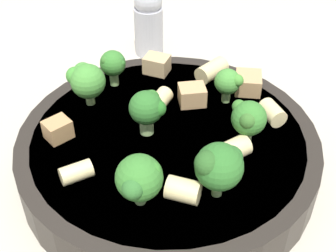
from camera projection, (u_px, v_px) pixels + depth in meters
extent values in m
plane|color=#BCB29E|center=(168.00, 168.00, 0.39)|extent=(2.00, 2.00, 0.00)
cylinder|color=#28231E|center=(168.00, 152.00, 0.38)|extent=(0.24, 0.24, 0.04)
cylinder|color=beige|center=(168.00, 139.00, 0.37)|extent=(0.22, 0.22, 0.01)
torus|color=#28231E|center=(168.00, 138.00, 0.37)|extent=(0.24, 0.24, 0.00)
cylinder|color=#84AD60|center=(135.00, 194.00, 0.31)|extent=(0.01, 0.01, 0.01)
sphere|color=#387A2D|center=(134.00, 177.00, 0.30)|extent=(0.03, 0.03, 0.03)
sphere|color=#306D2F|center=(149.00, 172.00, 0.30)|extent=(0.01, 0.01, 0.01)
sphere|color=#306A2B|center=(134.00, 188.00, 0.29)|extent=(0.01, 0.01, 0.01)
sphere|color=#377F2B|center=(152.00, 171.00, 0.30)|extent=(0.01, 0.01, 0.01)
cylinder|color=#9EC175|center=(146.00, 125.00, 0.37)|extent=(0.01, 0.01, 0.02)
sphere|color=#2D6B28|center=(146.00, 108.00, 0.36)|extent=(0.03, 0.03, 0.03)
sphere|color=#2F6E26|center=(151.00, 98.00, 0.36)|extent=(0.01, 0.01, 0.01)
sphere|color=#286B23|center=(157.00, 110.00, 0.35)|extent=(0.01, 0.01, 0.01)
cylinder|color=#84AD60|center=(114.00, 77.00, 0.42)|extent=(0.01, 0.01, 0.01)
sphere|color=#387A2D|center=(113.00, 63.00, 0.41)|extent=(0.02, 0.02, 0.02)
sphere|color=#367A2D|center=(120.00, 63.00, 0.41)|extent=(0.01, 0.01, 0.01)
sphere|color=#376E2A|center=(105.00, 61.00, 0.40)|extent=(0.01, 0.01, 0.01)
sphere|color=#336E2E|center=(120.00, 60.00, 0.41)|extent=(0.01, 0.01, 0.01)
cylinder|color=#9EC175|center=(247.00, 135.00, 0.36)|extent=(0.01, 0.01, 0.02)
sphere|color=#387A2D|center=(249.00, 118.00, 0.35)|extent=(0.03, 0.03, 0.03)
sphere|color=#38752A|center=(239.00, 107.00, 0.35)|extent=(0.01, 0.01, 0.01)
sphere|color=#376A29|center=(248.00, 120.00, 0.34)|extent=(0.01, 0.01, 0.01)
sphere|color=#396E2F|center=(241.00, 112.00, 0.35)|extent=(0.01, 0.01, 0.01)
cylinder|color=#84AD60|center=(226.00, 95.00, 0.40)|extent=(0.01, 0.01, 0.01)
sphere|color=#478E38|center=(227.00, 82.00, 0.39)|extent=(0.02, 0.02, 0.02)
sphere|color=#447F30|center=(232.00, 77.00, 0.39)|extent=(0.01, 0.01, 0.01)
sphere|color=#498F34|center=(237.00, 80.00, 0.39)|extent=(0.01, 0.01, 0.01)
cylinder|color=#84AD60|center=(217.00, 186.00, 0.32)|extent=(0.01, 0.01, 0.02)
sphere|color=#2D6B28|center=(219.00, 167.00, 0.30)|extent=(0.03, 0.03, 0.03)
sphere|color=#2B5B23|center=(208.00, 163.00, 0.30)|extent=(0.02, 0.02, 0.02)
sphere|color=#2A6227|center=(231.00, 158.00, 0.31)|extent=(0.02, 0.02, 0.02)
cylinder|color=#93B766|center=(90.00, 97.00, 0.40)|extent=(0.01, 0.01, 0.01)
sphere|color=#478E38|center=(88.00, 81.00, 0.39)|extent=(0.03, 0.03, 0.03)
sphere|color=#478F38|center=(83.00, 72.00, 0.39)|extent=(0.02, 0.02, 0.02)
sphere|color=#428D33|center=(75.00, 76.00, 0.39)|extent=(0.02, 0.02, 0.02)
cylinder|color=beige|center=(231.00, 151.00, 0.34)|extent=(0.03, 0.03, 0.02)
cylinder|color=beige|center=(76.00, 172.00, 0.33)|extent=(0.02, 0.03, 0.01)
cylinder|color=beige|center=(183.00, 190.00, 0.31)|extent=(0.02, 0.02, 0.02)
cylinder|color=beige|center=(158.00, 102.00, 0.39)|extent=(0.03, 0.02, 0.01)
cylinder|color=beige|center=(212.00, 70.00, 0.43)|extent=(0.03, 0.03, 0.02)
cylinder|color=beige|center=(272.00, 113.00, 0.38)|extent=(0.03, 0.03, 0.02)
cube|color=tan|center=(192.00, 95.00, 0.40)|extent=(0.03, 0.03, 0.02)
cube|color=tan|center=(157.00, 64.00, 0.43)|extent=(0.02, 0.02, 0.02)
cube|color=tan|center=(58.00, 129.00, 0.36)|extent=(0.03, 0.02, 0.02)
cube|color=tan|center=(248.00, 83.00, 0.41)|extent=(0.03, 0.03, 0.02)
cylinder|color=#B2B2B7|center=(149.00, 31.00, 0.52)|extent=(0.03, 0.03, 0.05)
sphere|color=#B7B7BC|center=(148.00, 1.00, 0.50)|extent=(0.03, 0.03, 0.03)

